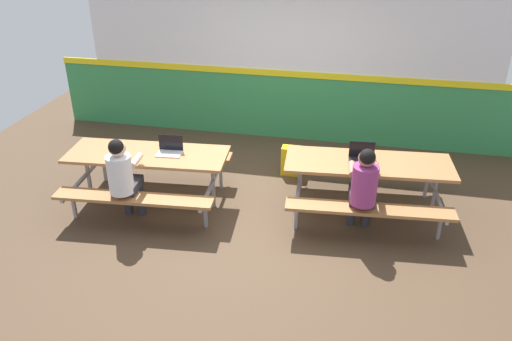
# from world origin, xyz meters

# --- Properties ---
(ground_plane) EXTENTS (10.00, 10.00, 0.02)m
(ground_plane) POSITION_xyz_m (0.00, 0.00, -0.01)
(ground_plane) COLOR #4C3826
(accent_backdrop) EXTENTS (8.00, 0.14, 2.60)m
(accent_backdrop) POSITION_xyz_m (0.00, 2.46, 1.25)
(accent_backdrop) COLOR #338C4C
(accent_backdrop) RESTS_ON ground
(picnic_table_left) EXTENTS (2.14, 1.70, 0.74)m
(picnic_table_left) POSITION_xyz_m (-1.42, -0.12, 0.58)
(picnic_table_left) COLOR #9E6B3D
(picnic_table_left) RESTS_ON ground
(picnic_table_right) EXTENTS (2.14, 1.70, 0.74)m
(picnic_table_right) POSITION_xyz_m (1.42, 0.22, 0.58)
(picnic_table_right) COLOR #9E6B3D
(picnic_table_right) RESTS_ON ground
(student_nearer) EXTENTS (0.38, 0.53, 1.21)m
(student_nearer) POSITION_xyz_m (-1.50, -0.68, 0.71)
(student_nearer) COLOR #2D2D38
(student_nearer) RESTS_ON ground
(student_further) EXTENTS (0.38, 0.53, 1.21)m
(student_further) POSITION_xyz_m (1.37, -0.34, 0.71)
(student_further) COLOR #2D2D38
(student_further) RESTS_ON ground
(laptop_silver) EXTENTS (0.34, 0.24, 0.22)m
(laptop_silver) POSITION_xyz_m (-1.12, -0.05, 0.79)
(laptop_silver) COLOR silver
(laptop_silver) RESTS_ON picnic_table_left
(laptop_dark) EXTENTS (0.34, 0.24, 0.22)m
(laptop_dark) POSITION_xyz_m (1.32, 0.25, 0.79)
(laptop_dark) COLOR black
(laptop_dark) RESTS_ON picnic_table_right
(backpack_dark) EXTENTS (0.30, 0.22, 0.44)m
(backpack_dark) POSITION_xyz_m (0.32, 1.10, 0.22)
(backpack_dark) COLOR yellow
(backpack_dark) RESTS_ON ground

